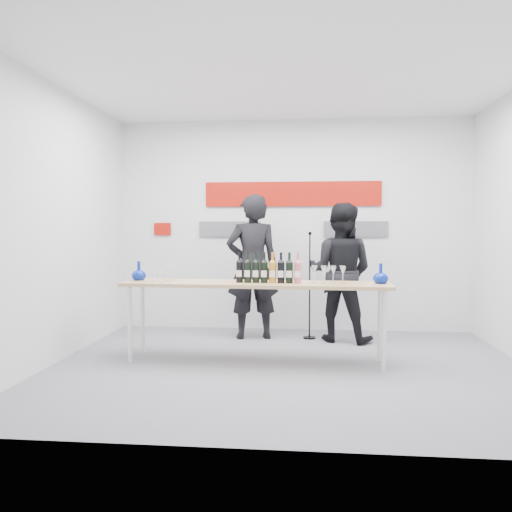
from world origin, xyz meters
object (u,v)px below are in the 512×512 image
Objects in this scene: tasting_table at (255,288)px; presenter_right at (340,272)px; presenter_left at (253,267)px; mic_stand at (310,306)px.

presenter_right is at bearing 50.65° from tasting_table.
presenter_left is at bearing 16.34° from presenter_right.
presenter_left is (-0.15, 1.16, 0.15)m from tasting_table.
mic_stand is (0.61, 1.21, -0.37)m from tasting_table.
presenter_left reaches higher than tasting_table.
mic_stand is (0.75, 0.05, -0.52)m from presenter_left.
presenter_right is at bearing 165.32° from presenter_left.
tasting_table is 1.51m from presenter_right.
presenter_left is 1.34× the size of mic_stand.
presenter_left is at bearing 99.41° from tasting_table.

